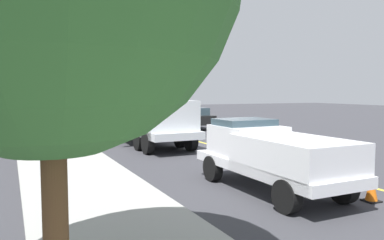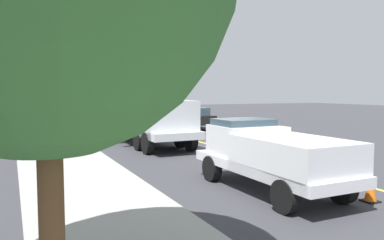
% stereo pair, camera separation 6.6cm
% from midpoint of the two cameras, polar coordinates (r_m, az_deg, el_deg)
% --- Properties ---
extents(ground, '(120.00, 120.00, 0.00)m').
position_cam_midpoint_polar(ground, '(19.79, 4.60, -4.26)').
color(ground, '#38383D').
extents(sidewalk_far_side, '(60.09, 5.84, 0.12)m').
position_cam_midpoint_polar(sidewalk_far_side, '(17.21, -19.05, -5.58)').
color(sidewalk_far_side, '#9E9E99').
rests_on(sidewalk_far_side, ground).
extents(lane_centre_stripe, '(49.97, 2.03, 0.01)m').
position_cam_midpoint_polar(lane_centre_stripe, '(19.79, 4.60, -4.24)').
color(lane_centre_stripe, yellow).
rests_on(lane_centre_stripe, ground).
extents(utility_bucket_truck, '(8.29, 3.36, 7.41)m').
position_cam_midpoint_polar(utility_bucket_truck, '(20.92, -6.54, 0.67)').
color(utility_bucket_truck, silver).
rests_on(utility_bucket_truck, ground).
extents(service_pickup_truck, '(5.67, 2.36, 2.06)m').
position_cam_midpoint_polar(service_pickup_truck, '(11.37, 11.85, -5.05)').
color(service_pickup_truck, white).
rests_on(service_pickup_truck, ground).
extents(passing_minivan, '(4.87, 2.10, 1.69)m').
position_cam_midpoint_polar(passing_minivan, '(29.95, -0.20, 0.55)').
color(passing_minivan, black).
rests_on(passing_minivan, ground).
extents(traffic_cone_leading, '(0.40, 0.40, 0.81)m').
position_cam_midpoint_polar(traffic_cone_leading, '(11.30, 25.42, -9.16)').
color(traffic_cone_leading, black).
rests_on(traffic_cone_leading, ground).
extents(traffic_cone_mid_front, '(0.40, 0.40, 0.82)m').
position_cam_midpoint_polar(traffic_cone_mid_front, '(25.71, -5.41, -1.37)').
color(traffic_cone_mid_front, black).
rests_on(traffic_cone_mid_front, ground).
extents(traffic_signal_mast, '(6.89, 0.73, 8.31)m').
position_cam_midpoint_polar(traffic_signal_mast, '(21.92, -18.23, 11.89)').
color(traffic_signal_mast, gray).
rests_on(traffic_signal_mast, ground).
extents(street_tree_right, '(4.08, 4.08, 5.62)m').
position_cam_midpoint_polar(street_tree_right, '(26.96, -24.93, 5.25)').
color(street_tree_right, brown).
rests_on(street_tree_right, ground).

